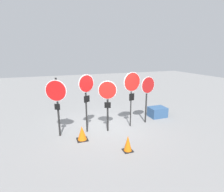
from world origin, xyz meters
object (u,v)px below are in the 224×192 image
stop_sign_1 (86,91)px  stop_sign_2 (108,96)px  stop_sign_0 (57,96)px  stop_sign_3 (132,86)px  traffic_cone_0 (82,133)px  stop_sign_4 (148,90)px  storage_crate (157,112)px  traffic_cone_1 (128,143)px

stop_sign_1 → stop_sign_2: 0.91m
stop_sign_0 → stop_sign_3: (3.20, -0.13, 0.23)m
stop_sign_1 → traffic_cone_0: 1.71m
stop_sign_0 → stop_sign_1: 1.19m
stop_sign_2 → stop_sign_4: stop_sign_4 is taller
stop_sign_3 → storage_crate: bearing=10.8°
stop_sign_0 → stop_sign_4: 4.10m
stop_sign_0 → storage_crate: size_ratio=2.76×
stop_sign_0 → stop_sign_2: 2.04m
stop_sign_1 → stop_sign_3: 2.02m
stop_sign_1 → traffic_cone_1: bearing=-87.4°
stop_sign_2 → stop_sign_0: bearing=-167.0°
stop_sign_1 → stop_sign_3: (2.02, -0.14, 0.10)m
stop_sign_4 → stop_sign_0: bearing=168.9°
stop_sign_3 → stop_sign_4: 0.96m
stop_sign_2 → traffic_cone_1: (0.15, -1.74, -1.30)m
stop_sign_2 → stop_sign_3: stop_sign_3 is taller
stop_sign_0 → storage_crate: bearing=30.2°
storage_crate → stop_sign_4: bearing=-152.5°
stop_sign_4 → stop_sign_3: bearing=178.7°
stop_sign_0 → traffic_cone_1: stop_sign_0 is taller
traffic_cone_1 → storage_crate: traffic_cone_1 is taller
stop_sign_3 → storage_crate: (1.91, 0.69, -1.67)m
stop_sign_3 → traffic_cone_0: bearing=-177.1°
stop_sign_3 → stop_sign_1: bearing=167.1°
stop_sign_3 → traffic_cone_1: stop_sign_3 is taller
stop_sign_0 → stop_sign_2: bearing=17.6°
stop_sign_2 → traffic_cone_1: bearing=-65.6°
traffic_cone_0 → traffic_cone_1: size_ratio=1.00×
stop_sign_3 → traffic_cone_0: size_ratio=4.42×
traffic_cone_0 → storage_crate: traffic_cone_0 is taller
stop_sign_3 → stop_sign_4: (0.90, 0.17, -0.27)m
traffic_cone_1 → stop_sign_0: bearing=137.9°
stop_sign_3 → storage_crate: stop_sign_3 is taller
stop_sign_4 → traffic_cone_0: stop_sign_4 is taller
stop_sign_2 → stop_sign_4: 2.10m
stop_sign_0 → stop_sign_4: stop_sign_0 is taller
stop_sign_1 → stop_sign_4: bearing=-23.5°
traffic_cone_0 → storage_crate: size_ratio=0.65×
stop_sign_0 → traffic_cone_1: 3.26m
stop_sign_4 → traffic_cone_1: stop_sign_4 is taller
storage_crate → traffic_cone_1: bearing=-139.2°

